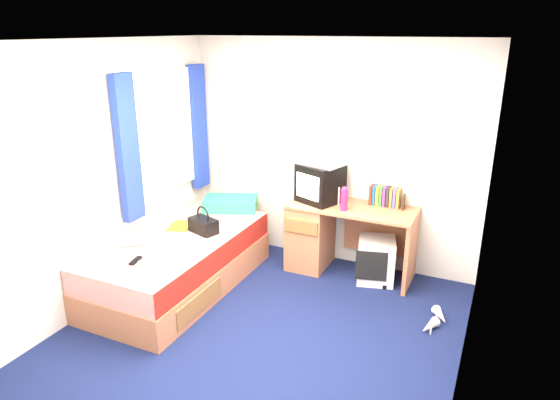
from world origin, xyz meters
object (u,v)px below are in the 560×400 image
at_px(water_bottle, 131,243).
at_px(remote_control, 136,261).
at_px(storage_cube, 376,260).
at_px(white_heels, 435,321).
at_px(pink_water_bottle, 344,200).
at_px(desk, 326,233).
at_px(towel, 182,251).
at_px(picture_frame, 404,202).
at_px(handbag, 203,225).
at_px(bed, 180,263).
at_px(aerosol_can, 337,195).
at_px(crt_tv, 320,183).
at_px(pillow, 230,204).
at_px(magazine, 181,226).
at_px(colour_swatch_fan, 147,265).
at_px(vcr, 321,161).

relative_size(water_bottle, remote_control, 1.25).
relative_size(storage_cube, white_heels, 1.02).
bearing_deg(pink_water_bottle, desk, 146.32).
distance_m(desk, towel, 1.63).
height_order(storage_cube, white_heels, storage_cube).
xyz_separation_m(picture_frame, water_bottle, (-2.21, -1.52, -0.24)).
bearing_deg(handbag, bed, -108.02).
bearing_deg(aerosol_can, storage_cube, -7.45).
relative_size(crt_tv, water_bottle, 2.56).
distance_m(aerosol_can, water_bottle, 2.09).
height_order(storage_cube, pink_water_bottle, pink_water_bottle).
bearing_deg(storage_cube, pillow, 166.84).
height_order(picture_frame, aerosol_can, aerosol_can).
bearing_deg(towel, magazine, 126.73).
relative_size(bed, water_bottle, 10.00).
distance_m(picture_frame, towel, 2.24).
bearing_deg(water_bottle, storage_cube, 33.19).
height_order(bed, colour_swatch_fan, colour_swatch_fan).
relative_size(vcr, remote_control, 2.71).
bearing_deg(colour_swatch_fan, magazine, 107.16).
relative_size(vcr, aerosol_can, 2.31).
bearing_deg(crt_tv, remote_control, -101.95).
distance_m(pillow, crt_tv, 1.09).
height_order(water_bottle, white_heels, water_bottle).
relative_size(crt_tv, remote_control, 3.20).
bearing_deg(handbag, towel, -58.98).
distance_m(desk, magazine, 1.53).
distance_m(storage_cube, picture_frame, 0.65).
height_order(vcr, pink_water_bottle, vcr).
relative_size(vcr, water_bottle, 2.17).
bearing_deg(colour_swatch_fan, vcr, 59.66).
xyz_separation_m(pillow, vcr, (1.03, 0.11, 0.59)).
bearing_deg(water_bottle, towel, 2.99).
bearing_deg(vcr, picture_frame, 24.76).
bearing_deg(aerosol_can, desk, 179.72).
height_order(vcr, towel, vcr).
xyz_separation_m(pillow, storage_cube, (1.68, 0.05, -0.38)).
height_order(crt_tv, magazine, crt_tv).
height_order(crt_tv, remote_control, crt_tv).
bearing_deg(pink_water_bottle, colour_swatch_fan, -130.61).
height_order(handbag, colour_swatch_fan, handbag).
xyz_separation_m(pillow, water_bottle, (-0.33, -1.27, -0.03)).
xyz_separation_m(aerosol_can, magazine, (-1.42, -0.78, -0.30)).
relative_size(desk, water_bottle, 6.50).
xyz_separation_m(desk, storage_cube, (0.57, -0.06, -0.18)).
distance_m(crt_tv, picture_frame, 0.87).
xyz_separation_m(storage_cube, picture_frame, (0.19, 0.20, 0.59)).
xyz_separation_m(handbag, remote_control, (-0.18, -0.81, -0.07)).
distance_m(crt_tv, vcr, 0.24).
relative_size(pillow, picture_frame, 4.23).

